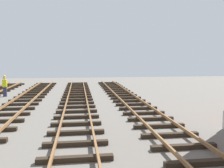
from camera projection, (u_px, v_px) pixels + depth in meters
The scene contains 1 object.
track_worker_foreground at pixel (5, 86), 21.34m from camera, with size 0.40×0.40×1.87m.
Camera 1 is at (-2.99, -1.28, 3.35)m, focal length 39.29 mm.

